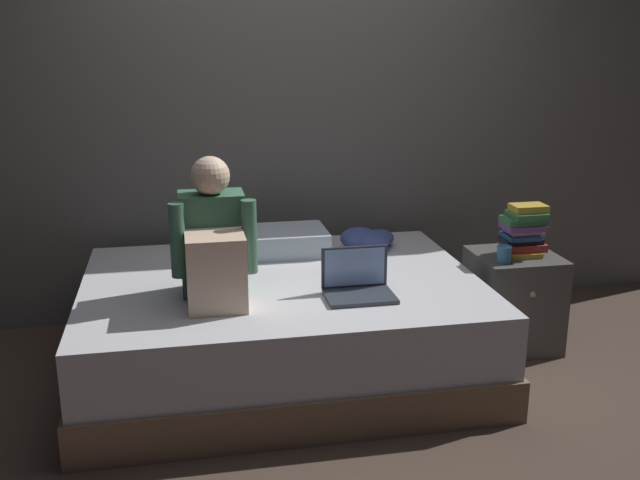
% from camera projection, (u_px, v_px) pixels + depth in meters
% --- Properties ---
extents(ground_plane, '(8.00, 8.00, 0.00)m').
position_uv_depth(ground_plane, '(332.00, 393.00, 3.55)').
color(ground_plane, '#47382D').
extents(wall_back, '(5.60, 0.10, 2.70)m').
position_uv_depth(wall_back, '(291.00, 92.00, 4.31)').
color(wall_back, '#605B56').
rests_on(wall_back, ground_plane).
extents(bed, '(2.00, 1.50, 0.50)m').
position_uv_depth(bed, '(282.00, 326.00, 3.73)').
color(bed, '#7A6047').
rests_on(bed, ground_plane).
extents(nightstand, '(0.44, 0.46, 0.53)m').
position_uv_depth(nightstand, '(513.00, 300.00, 4.03)').
color(nightstand, '#474442').
rests_on(nightstand, ground_plane).
extents(person_sitting, '(0.39, 0.44, 0.66)m').
position_uv_depth(person_sitting, '(214.00, 246.00, 3.34)').
color(person_sitting, '#38664C').
rests_on(person_sitting, bed).
extents(laptop, '(0.32, 0.23, 0.22)m').
position_uv_depth(laptop, '(358.00, 284.00, 3.41)').
color(laptop, '#333842').
rests_on(laptop, bed).
extents(pillow, '(0.56, 0.36, 0.13)m').
position_uv_depth(pillow, '(276.00, 241.00, 4.07)').
color(pillow, silver).
rests_on(pillow, bed).
extents(book_stack, '(0.23, 0.18, 0.28)m').
position_uv_depth(book_stack, '(524.00, 230.00, 3.91)').
color(book_stack, gold).
rests_on(book_stack, nightstand).
extents(mug, '(0.08, 0.08, 0.09)m').
position_uv_depth(mug, '(504.00, 254.00, 3.81)').
color(mug, teal).
rests_on(mug, nightstand).
extents(clothes_pile, '(0.32, 0.22, 0.12)m').
position_uv_depth(clothes_pile, '(368.00, 239.00, 4.16)').
color(clothes_pile, '#3D4C8E').
rests_on(clothes_pile, bed).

